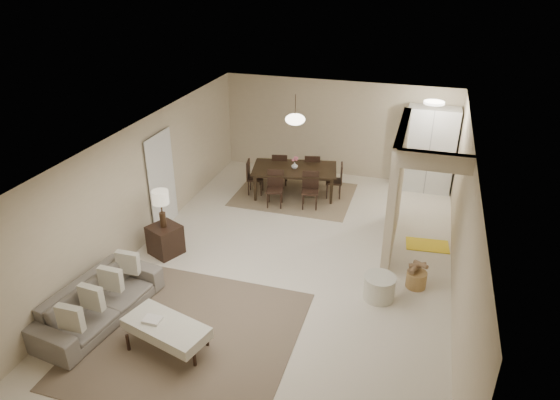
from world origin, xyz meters
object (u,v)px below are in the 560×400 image
(round_pouf, at_px, (379,288))
(dining_table, at_px, (294,182))
(ottoman_bench, at_px, (166,328))
(pantry_cabinet, at_px, (429,150))
(sofa, at_px, (99,302))
(wicker_basket, at_px, (416,279))
(side_table, at_px, (165,240))

(round_pouf, distance_m, dining_table, 4.30)
(ottoman_bench, relative_size, dining_table, 0.71)
(pantry_cabinet, xyz_separation_m, ottoman_bench, (-3.43, -6.95, -0.68))
(round_pouf, bearing_deg, sofa, -156.41)
(sofa, relative_size, round_pouf, 4.04)
(round_pouf, bearing_deg, ottoman_bench, -143.13)
(ottoman_bench, distance_m, wicker_basket, 4.38)
(pantry_cabinet, relative_size, side_table, 3.52)
(side_table, bearing_deg, sofa, -91.38)
(pantry_cabinet, distance_m, sofa, 8.24)
(sofa, bearing_deg, wicker_basket, -55.94)
(ottoman_bench, xyz_separation_m, wicker_basket, (3.46, 2.67, -0.22))
(wicker_basket, xyz_separation_m, dining_table, (-3.07, 2.99, 0.20))
(pantry_cabinet, relative_size, sofa, 0.95)
(pantry_cabinet, relative_size, dining_table, 1.05)
(pantry_cabinet, bearing_deg, ottoman_bench, -116.25)
(round_pouf, distance_m, wicker_basket, 0.79)
(sofa, relative_size, ottoman_bench, 1.57)
(sofa, relative_size, dining_table, 1.11)
(sofa, height_order, wicker_basket, sofa)
(sofa, distance_m, wicker_basket, 5.39)
(sofa, distance_m, round_pouf, 4.63)
(side_table, xyz_separation_m, dining_table, (1.71, 3.29, 0.05))
(ottoman_bench, relative_size, wicker_basket, 3.96)
(pantry_cabinet, distance_m, dining_table, 3.37)
(sofa, bearing_deg, pantry_cabinet, -27.89)
(sofa, bearing_deg, ottoman_bench, -94.42)
(round_pouf, bearing_deg, pantry_cabinet, 83.35)
(pantry_cabinet, xyz_separation_m, round_pouf, (-0.56, -4.80, -0.84))
(ottoman_bench, xyz_separation_m, round_pouf, (2.87, 2.15, -0.16))
(sofa, bearing_deg, dining_table, -10.25)
(wicker_basket, bearing_deg, side_table, -176.49)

